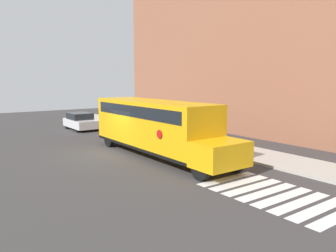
# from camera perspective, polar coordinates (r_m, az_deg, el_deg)

# --- Properties ---
(ground_plane) EXTENTS (60.00, 60.00, 0.00)m
(ground_plane) POSITION_cam_1_polar(r_m,az_deg,el_deg) (19.68, -10.11, -4.76)
(ground_plane) COLOR #3A3838
(sidewalk_strip) EXTENTS (44.00, 3.00, 0.15)m
(sidewalk_strip) POSITION_cam_1_polar(r_m,az_deg,el_deg) (23.16, 4.52, -2.54)
(sidewalk_strip) COLOR #B2ADA3
(sidewalk_strip) RESTS_ON ground
(building_backdrop) EXTENTS (32.00, 4.00, 13.25)m
(building_backdrop) POSITION_cam_1_polar(r_m,az_deg,el_deg) (27.53, 15.30, 12.57)
(building_backdrop) COLOR #935B42
(building_backdrop) RESTS_ON ground
(crosswalk_stripes) EXTENTS (5.40, 3.20, 0.01)m
(crosswalk_stripes) POSITION_cam_1_polar(r_m,az_deg,el_deg) (13.32, 18.08, -11.26)
(crosswalk_stripes) COLOR white
(crosswalk_stripes) RESTS_ON ground
(school_bus) EXTENTS (11.05, 2.57, 3.13)m
(school_bus) POSITION_cam_1_polar(r_m,az_deg,el_deg) (18.69, -2.17, 0.30)
(school_bus) COLOR #EAA80F
(school_bus) RESTS_ON ground
(parked_car) EXTENTS (4.01, 1.86, 1.46)m
(parked_car) POSITION_cam_1_polar(r_m,az_deg,el_deg) (29.64, -14.96, 0.80)
(parked_car) COLOR silver
(parked_car) RESTS_ON ground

